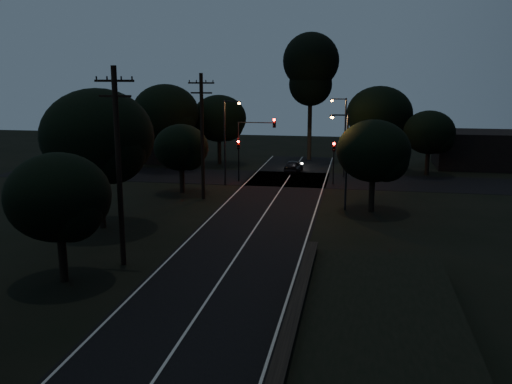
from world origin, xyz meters
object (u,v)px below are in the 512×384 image
(streetlight_c, at_px, (345,155))
(streetlight_a, at_px, (227,137))
(utility_pole_far, at_px, (202,134))
(signal_right, at_px, (334,155))
(utility_pole_mid, at_px, (119,164))
(streetlight_b, at_px, (343,132))
(tall_pine, at_px, (311,69))
(car, at_px, (293,166))
(signal_mast, at_px, (256,138))
(signal_left, at_px, (239,153))

(streetlight_c, bearing_deg, streetlight_a, 144.31)
(utility_pole_far, bearing_deg, signal_right, 37.00)
(utility_pole_mid, relative_size, streetlight_b, 1.38)
(tall_pine, distance_m, car, 13.64)
(streetlight_b, bearing_deg, streetlight_c, -87.86)
(utility_pole_far, distance_m, signal_mast, 8.64)
(utility_pole_mid, bearing_deg, signal_mast, 82.96)
(streetlight_a, bearing_deg, utility_pole_mid, -91.73)
(utility_pole_far, xyz_separation_m, streetlight_a, (0.69, 6.00, -0.85))
(streetlight_c, bearing_deg, car, 109.65)
(streetlight_b, relative_size, car, 2.06)
(streetlight_a, distance_m, streetlight_c, 13.72)
(signal_left, relative_size, streetlight_b, 0.51)
(tall_pine, xyz_separation_m, streetlight_c, (4.83, -25.00, -6.53))
(signal_right, distance_m, signal_mast, 7.66)
(utility_pole_far, distance_m, tall_pine, 24.64)
(tall_pine, bearing_deg, car, -95.61)
(utility_pole_far, xyz_separation_m, signal_mast, (3.09, 7.99, -1.15))
(utility_pole_mid, xyz_separation_m, utility_pole_far, (0.00, 17.00, -0.25))
(signal_mast, xyz_separation_m, streetlight_a, (-2.39, -1.99, 0.30))
(utility_pole_far, relative_size, streetlight_b, 1.31)
(tall_pine, relative_size, car, 3.88)
(signal_right, relative_size, streetlight_c, 0.55)
(tall_pine, distance_m, streetlight_a, 19.18)
(tall_pine, height_order, signal_right, tall_pine)
(streetlight_b, distance_m, streetlight_c, 14.01)
(signal_left, bearing_deg, streetlight_c, -43.76)
(streetlight_a, bearing_deg, signal_left, 70.41)
(streetlight_a, xyz_separation_m, streetlight_b, (10.61, 6.00, 0.00))
(utility_pole_mid, relative_size, signal_right, 2.68)
(utility_pole_mid, relative_size, streetlight_c, 1.47)
(streetlight_a, distance_m, car, 10.45)
(signal_left, distance_m, streetlight_c, 14.52)
(car, bearing_deg, utility_pole_far, 70.91)
(streetlight_b, height_order, streetlight_c, streetlight_b)
(utility_pole_mid, bearing_deg, signal_left, 86.79)
(utility_pole_far, xyz_separation_m, streetlight_c, (11.83, -2.00, -1.13))
(signal_mast, distance_m, car, 7.67)
(streetlight_a, relative_size, streetlight_b, 1.00)
(signal_right, bearing_deg, car, 126.71)
(car, bearing_deg, signal_right, 131.22)
(tall_pine, xyz_separation_m, signal_mast, (-3.91, -15.01, -6.54))
(utility_pole_mid, xyz_separation_m, car, (6.12, 31.00, -5.08))
(signal_left, distance_m, signal_right, 9.20)
(tall_pine, height_order, streetlight_a, tall_pine)
(signal_right, distance_m, streetlight_c, 10.18)
(utility_pole_far, bearing_deg, streetlight_a, 83.41)
(streetlight_c, xyz_separation_m, car, (-5.71, 16.00, -3.69))
(car, bearing_deg, tall_pine, -91.10)
(utility_pole_far, distance_m, signal_right, 13.53)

